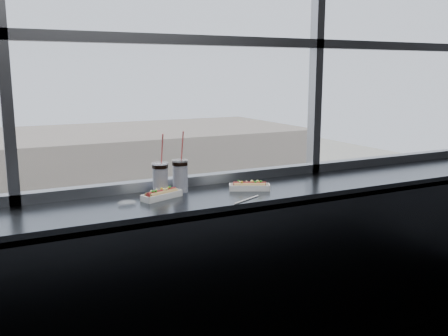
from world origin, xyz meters
name	(u,v)px	position (x,y,z in m)	size (l,w,h in m)	color
wall_back_lower	(186,267)	(0.00, 1.50, 0.55)	(6.00, 6.00, 0.00)	black
counter	(203,200)	(0.00, 1.23, 1.07)	(6.00, 0.55, 0.06)	#4C525A
counter_fascia	(222,300)	(0.00, 0.97, 0.55)	(6.00, 0.04, 1.04)	#4C525A
hotdog_tray_left	(162,194)	(-0.24, 1.26, 1.12)	(0.26, 0.16, 0.06)	white
hotdog_tray_right	(250,186)	(0.31, 1.21, 1.12)	(0.26, 0.18, 0.06)	white
soda_cup_left	(160,177)	(-0.21, 1.35, 1.21)	(0.10, 0.10, 0.36)	white
soda_cup_right	(180,174)	(-0.08, 1.37, 1.21)	(0.10, 0.10, 0.37)	white
loose_straw	(247,200)	(0.17, 1.01, 1.10)	(0.01, 0.01, 0.23)	white
wrapper	(127,203)	(-0.46, 1.22, 1.11)	(0.10, 0.07, 0.02)	silver
far_sidewalk	(9,288)	(0.00, 29.50, -10.98)	(80.00, 6.00, 0.04)	#B7B1A0
car_near_e	(310,308)	(13.33, 17.50, -9.94)	(5.99, 2.50, 2.00)	#5A4498
car_near_d	(220,333)	(8.19, 17.50, -10.02)	(5.55, 2.31, 1.85)	silver
car_far_c	(242,254)	(13.82, 25.50, -9.83)	(6.67, 2.78, 2.22)	white
car_far_b	(60,288)	(2.39, 25.50, -9.84)	(6.59, 2.75, 2.20)	#A4232F
pedestrian_d	(146,249)	(8.52, 29.12, -9.81)	(1.02, 0.77, 2.30)	#66605B
pedestrian_c	(78,259)	(4.15, 29.72, -9.96)	(0.89, 0.67, 2.01)	#66605B
tree_center	(1,241)	(-0.18, 29.50, -7.99)	(2.84, 2.84, 4.43)	#47382B
tree_right	(192,216)	(12.03, 29.50, -8.10)	(2.74, 2.74, 4.28)	#47382B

